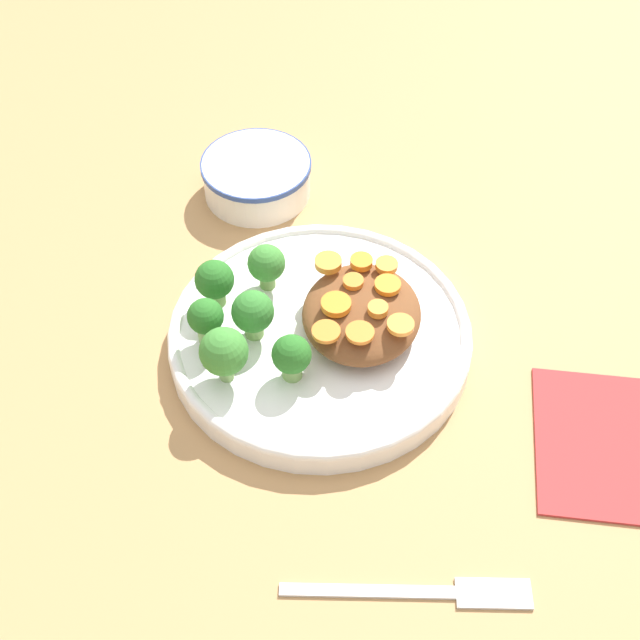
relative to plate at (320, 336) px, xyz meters
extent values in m
plane|color=tan|center=(0.00, 0.00, -0.01)|extent=(4.00, 4.00, 0.00)
cylinder|color=white|center=(0.00, 0.00, 0.00)|extent=(0.28, 0.28, 0.02)
torus|color=white|center=(0.00, 0.00, 0.01)|extent=(0.28, 0.28, 0.01)
cylinder|color=white|center=(0.20, 0.10, 0.01)|extent=(0.11, 0.11, 0.04)
cylinder|color=#2D478C|center=(0.20, 0.10, 0.02)|extent=(0.12, 0.12, 0.01)
cylinder|color=white|center=(0.20, 0.10, 0.02)|extent=(0.09, 0.09, 0.01)
ellipsoid|color=brown|center=(0.01, -0.04, 0.03)|extent=(0.12, 0.11, 0.04)
cylinder|color=#759E51|center=(0.02, 0.10, 0.02)|extent=(0.02, 0.02, 0.02)
sphere|color=#286B23|center=(0.02, 0.10, 0.04)|extent=(0.04, 0.04, 0.04)
cylinder|color=#759E51|center=(0.05, 0.06, 0.02)|extent=(0.02, 0.02, 0.02)
sphere|color=#3D8433|center=(0.05, 0.06, 0.04)|extent=(0.04, 0.04, 0.04)
cylinder|color=#7FA85B|center=(-0.03, 0.10, 0.02)|extent=(0.02, 0.02, 0.02)
sphere|color=#286B23|center=(-0.03, 0.10, 0.04)|extent=(0.03, 0.03, 0.03)
cylinder|color=#759E51|center=(-0.05, 0.02, 0.02)|extent=(0.02, 0.02, 0.02)
sphere|color=#286B23|center=(-0.05, 0.02, 0.04)|extent=(0.03, 0.03, 0.03)
cylinder|color=#7FA85B|center=(-0.01, 0.06, 0.02)|extent=(0.02, 0.02, 0.02)
sphere|color=#337A2D|center=(-0.01, 0.06, 0.04)|extent=(0.04, 0.04, 0.04)
cylinder|color=#7FA85B|center=(-0.07, 0.07, 0.02)|extent=(0.01, 0.01, 0.02)
sphere|color=#3D8433|center=(-0.07, 0.07, 0.04)|extent=(0.04, 0.04, 0.04)
cylinder|color=orange|center=(0.05, 0.00, 0.05)|extent=(0.03, 0.03, 0.01)
cylinder|color=orange|center=(0.00, -0.01, 0.05)|extent=(0.03, 0.03, 0.01)
cylinder|color=orange|center=(-0.03, -0.04, 0.04)|extent=(0.03, 0.03, 0.00)
cylinder|color=orange|center=(0.00, -0.05, 0.05)|extent=(0.02, 0.02, 0.01)
cylinder|color=orange|center=(0.03, -0.06, 0.05)|extent=(0.02, 0.02, 0.01)
cylinder|color=orange|center=(-0.01, -0.07, 0.05)|extent=(0.02, 0.02, 0.00)
cylinder|color=orange|center=(0.06, -0.05, 0.05)|extent=(0.02, 0.02, 0.01)
cylinder|color=orange|center=(-0.03, -0.01, 0.04)|extent=(0.03, 0.03, 0.00)
cylinder|color=orange|center=(0.03, -0.03, 0.05)|extent=(0.02, 0.02, 0.01)
cylinder|color=orange|center=(0.06, -0.03, 0.05)|extent=(0.02, 0.02, 0.01)
cube|color=silver|center=(-0.23, -0.07, -0.01)|extent=(0.03, 0.13, 0.01)
cube|color=silver|center=(-0.22, -0.17, -0.01)|extent=(0.03, 0.06, 0.01)
cube|color=#B73333|center=(-0.07, -0.25, -0.01)|extent=(0.15, 0.10, 0.01)
camera|label=1|loc=(-0.52, -0.08, 0.63)|focal=50.00mm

